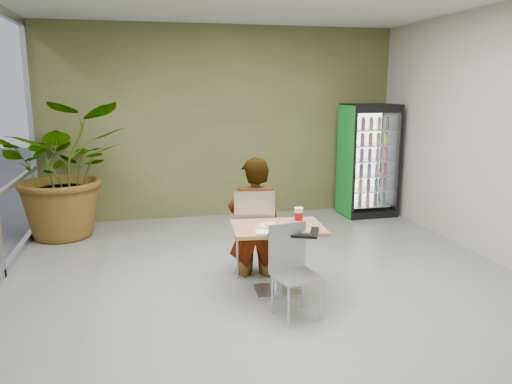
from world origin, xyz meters
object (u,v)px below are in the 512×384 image
dining_table (278,245)px  chair_near (292,263)px  potted_plant (65,170)px  soda_cup (299,215)px  cafeteria_tray (294,232)px  beverage_fridge (368,160)px  seated_woman (255,229)px  chair_far (254,226)px

dining_table → chair_near: 0.53m
chair_near → potted_plant: potted_plant is taller
soda_cup → cafeteria_tray: soda_cup is taller
chair_near → soda_cup: size_ratio=5.34×
soda_cup → cafeteria_tray: 0.41m
cafeteria_tray → beverage_fridge: 4.00m
chair_near → soda_cup: soda_cup is taller
dining_table → potted_plant: 3.75m
dining_table → seated_woman: bearing=101.1°
cafeteria_tray → chair_far: bearing=105.3°
seated_woman → beverage_fridge: 3.49m
soda_cup → cafeteria_tray: size_ratio=0.35×
cafeteria_tray → chair_near: bearing=-111.4°
chair_far → chair_near: 1.08m
cafeteria_tray → potted_plant: 4.00m
seated_woman → cafeteria_tray: (0.21, -0.89, 0.21)m
dining_table → cafeteria_tray: (0.09, -0.29, 0.23)m
chair_far → seated_woman: seated_woman is taller
seated_woman → potted_plant: 3.24m
chair_far → beverage_fridge: size_ratio=0.55×
dining_table → chair_near: chair_near is taller
chair_near → potted_plant: bearing=115.6°
potted_plant → chair_far: bearing=-43.4°
potted_plant → chair_near: bearing=-52.9°
chair_near → beverage_fridge: size_ratio=0.47×
soda_cup → beverage_fridge: beverage_fridge is taller
seated_woman → cafeteria_tray: 0.94m
chair_far → seated_woman: size_ratio=0.61×
beverage_fridge → chair_far: bearing=-137.8°
beverage_fridge → potted_plant: potted_plant is taller
dining_table → chair_near: (-0.00, -0.53, -0.01)m
chair_far → beverage_fridge: (2.56, 2.42, 0.35)m
seated_woman → cafeteria_tray: bearing=113.0°
chair_far → potted_plant: bearing=-33.6°
dining_table → seated_woman: size_ratio=0.59×
beverage_fridge → cafeteria_tray: bearing=-126.9°
seated_woman → cafeteria_tray: size_ratio=3.53×
chair_near → soda_cup: bearing=55.5°
beverage_fridge → seated_woman: bearing=-138.3°
chair_near → beverage_fridge: (2.42, 3.49, 0.43)m
chair_far → chair_near: (0.13, -1.07, -0.09)m
dining_table → chair_near: size_ratio=1.12×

